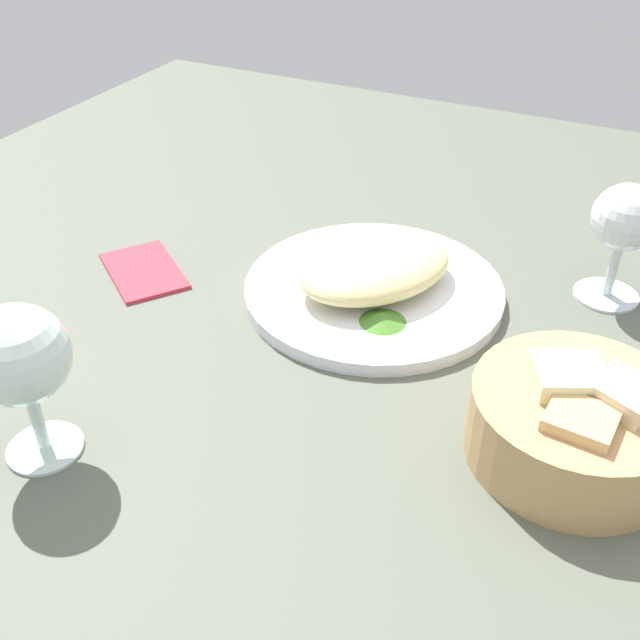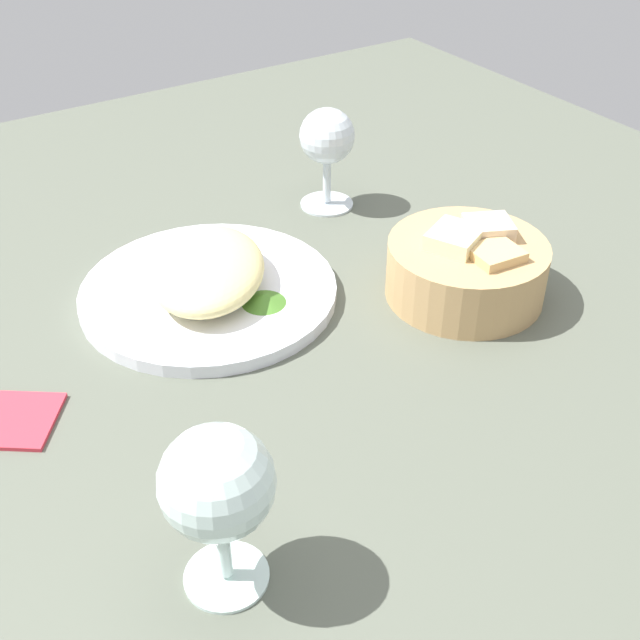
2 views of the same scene
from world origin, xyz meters
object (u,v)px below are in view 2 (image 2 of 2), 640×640
bread_basket (467,268)px  wine_glass_far (327,142)px  wine_glass_near (217,488)px  plate (209,292)px

bread_basket → wine_glass_far: wine_glass_far is taller
bread_basket → wine_glass_near: size_ratio=1.23×
plate → wine_glass_near: 36.15cm
wine_glass_near → plate: bearing=155.3°
wine_glass_near → wine_glass_far: (-42.50, 36.35, -0.70)cm
bread_basket → wine_glass_far: size_ratio=1.31×
plate → bread_basket: (14.08, 22.67, 2.65)cm
bread_basket → wine_glass_far: bearing=-177.6°
plate → bread_basket: 26.82cm
plate → wine_glass_near: (31.95, -14.72, 8.35)cm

